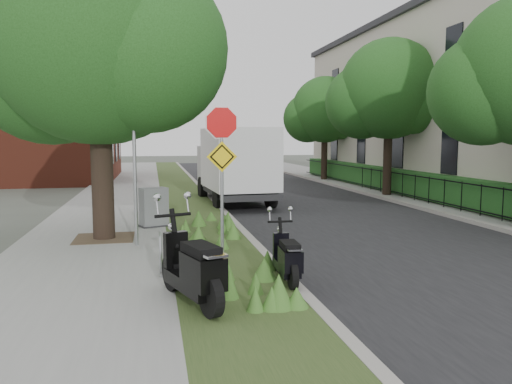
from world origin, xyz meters
TOP-DOWN VIEW (x-y plane):
  - ground at (0.00, 0.00)m, footprint 120.00×120.00m
  - sidewalk_near at (-4.25, 10.00)m, footprint 3.50×60.00m
  - verge at (-1.50, 10.00)m, footprint 2.00×60.00m
  - kerb_near at (-0.50, 10.00)m, footprint 0.20×60.00m
  - road at (3.00, 10.00)m, footprint 7.00×60.00m
  - kerb_far at (6.50, 10.00)m, footprint 0.20×60.00m
  - footpath_far at (8.20, 10.00)m, footprint 3.20×60.00m
  - street_tree_main at (-4.08, 2.86)m, footprint 6.21×5.54m
  - bare_post at (-3.20, 1.80)m, footprint 0.08×0.08m
  - bike_hoop at (-2.70, -0.60)m, footprint 0.06×0.78m
  - sign_assembly at (-1.40, 0.58)m, footprint 0.94×0.08m
  - fence_far at (7.20, 10.00)m, footprint 0.04×24.00m
  - hedge_far at (7.90, 10.00)m, footprint 1.00×24.00m
  - terrace_houses at (11.49, 10.00)m, footprint 7.40×26.40m
  - brick_building at (-9.50, 22.00)m, footprint 9.40×10.40m
  - far_tree_b at (6.94, 10.05)m, footprint 4.83×4.31m
  - far_tree_c at (6.94, 18.04)m, footprint 4.37×3.89m
  - scooter_near at (-2.23, -2.64)m, footprint 0.86×1.94m
  - scooter_far at (-0.61, -1.73)m, footprint 0.36×1.53m
  - box_truck at (0.30, 9.19)m, footprint 2.49×5.61m
  - utility_cabinet at (-2.80, 4.25)m, footprint 0.94×0.78m

SIDE VIEW (x-z plane):
  - ground at x=0.00m, z-range 0.00..0.00m
  - road at x=3.00m, z-range 0.00..0.01m
  - sidewalk_near at x=-4.25m, z-range 0.00..0.12m
  - verge at x=-1.50m, z-range 0.00..0.12m
  - footpath_far at x=8.20m, z-range 0.00..0.12m
  - kerb_near at x=-0.50m, z-range 0.00..0.13m
  - kerb_far at x=6.50m, z-range 0.00..0.13m
  - scooter_far at x=-0.61m, z-range 0.11..0.84m
  - bike_hoop at x=-2.70m, z-range 0.11..0.88m
  - scooter_near at x=-2.23m, z-range 0.11..1.07m
  - utility_cabinet at x=-2.80m, z-range 0.10..1.16m
  - fence_far at x=7.20m, z-range 0.17..1.17m
  - hedge_far at x=7.90m, z-range 0.12..1.22m
  - box_truck at x=0.30m, z-range 0.38..2.86m
  - bare_post at x=-3.20m, z-range 0.12..4.12m
  - sign_assembly at x=-1.40m, z-range 0.72..3.94m
  - far_tree_c at x=6.94m, z-range 0.99..6.92m
  - terrace_houses at x=11.49m, z-range 0.06..8.26m
  - brick_building at x=-9.50m, z-range 0.06..8.36m
  - far_tree_b at x=6.94m, z-range 1.09..7.65m
  - street_tree_main at x=-4.08m, z-range 0.97..8.63m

